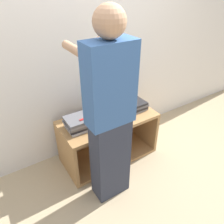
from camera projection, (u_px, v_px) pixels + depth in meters
name	position (u px, v px, depth m)	size (l,w,h in m)	color
ground_plane	(120.00, 168.00, 2.57)	(12.00, 12.00, 0.00)	tan
wall_back	(90.00, 53.00, 2.39)	(8.00, 0.05, 2.40)	silver
cart	(106.00, 135.00, 2.65)	(1.11, 0.53, 0.56)	#A87A47
laptop_open	(106.00, 112.00, 2.48)	(0.31, 0.32, 0.24)	#B7B7BC
laptop_stack_left	(81.00, 122.00, 2.27)	(0.33, 0.25, 0.13)	#B7B7BC
laptop_stack_right	(132.00, 106.00, 2.59)	(0.32, 0.24, 0.10)	gray
person	(110.00, 117.00, 1.84)	(0.40, 0.54, 1.78)	#2D3342
inventory_tag	(83.00, 119.00, 2.20)	(0.06, 0.02, 0.01)	red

